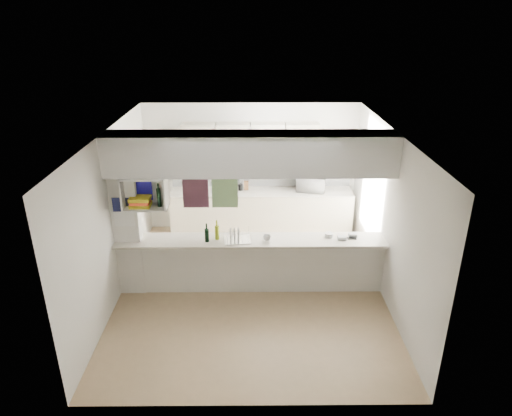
{
  "coord_description": "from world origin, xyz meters",
  "views": [
    {
      "loc": [
        0.03,
        -6.33,
        4.15
      ],
      "look_at": [
        0.08,
        0.5,
        1.24
      ],
      "focal_mm": 32.0,
      "sensor_mm": 36.0,
      "label": 1
    }
  ],
  "objects_px": {
    "bowl": "(311,175)",
    "wine_bottles": "(212,233)",
    "dish_rack": "(237,235)",
    "microwave": "(311,183)"
  },
  "relations": [
    {
      "from": "dish_rack",
      "to": "microwave",
      "type": "bearing_deg",
      "value": 49.62
    },
    {
      "from": "microwave",
      "to": "wine_bottles",
      "type": "relative_size",
      "value": 1.74
    },
    {
      "from": "wine_bottles",
      "to": "microwave",
      "type": "bearing_deg",
      "value": 50.3
    },
    {
      "from": "bowl",
      "to": "dish_rack",
      "type": "relative_size",
      "value": 0.57
    },
    {
      "from": "wine_bottles",
      "to": "dish_rack",
      "type": "bearing_deg",
      "value": -1.16
    },
    {
      "from": "microwave",
      "to": "bowl",
      "type": "distance_m",
      "value": 0.19
    },
    {
      "from": "bowl",
      "to": "wine_bottles",
      "type": "bearing_deg",
      "value": -129.86
    },
    {
      "from": "bowl",
      "to": "microwave",
      "type": "bearing_deg",
      "value": 78.8
    },
    {
      "from": "microwave",
      "to": "wine_bottles",
      "type": "height_order",
      "value": "wine_bottles"
    },
    {
      "from": "microwave",
      "to": "wine_bottles",
      "type": "xyz_separation_m",
      "value": [
        -1.78,
        -2.14,
        -0.04
      ]
    }
  ]
}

